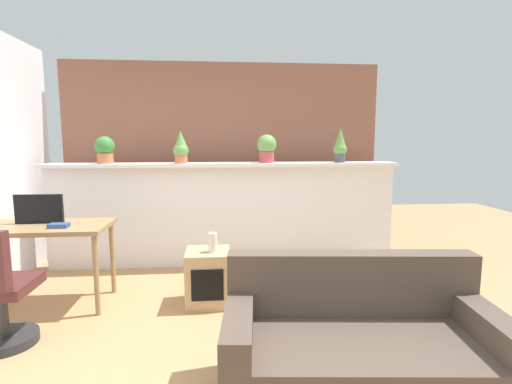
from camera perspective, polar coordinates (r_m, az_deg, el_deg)
ground_plane at (r=3.00m, az=-4.05°, el=-22.46°), size 12.00×12.00×0.00m
divider_wall at (r=4.68m, az=-4.59°, el=-3.49°), size 4.10×0.16×1.20m
plant_shelf at (r=4.56m, az=-4.67°, el=4.06°), size 4.10×0.34×0.04m
brick_wall_behind at (r=5.20m, az=-4.74°, el=4.87°), size 4.10×0.10×2.50m
potted_plant_0 at (r=4.73m, az=-21.43°, el=5.91°), size 0.22×0.22×0.31m
potted_plant_1 at (r=4.54m, az=-11.05°, el=6.42°), size 0.18×0.18×0.37m
potted_plant_2 at (r=4.58m, az=1.59°, el=6.59°), size 0.23×0.23×0.33m
potted_plant_3 at (r=4.75m, az=12.32°, el=6.67°), size 0.16×0.16×0.41m
desk at (r=3.96m, az=-28.64°, el=-5.49°), size 1.10×0.60×0.75m
tv_monitor at (r=4.02m, az=-29.40°, el=-2.19°), size 0.42×0.04×0.27m
side_cube_shelf at (r=3.66m, az=-7.08°, el=-12.41°), size 0.40×0.41×0.50m
vase_on_shelf at (r=3.53m, az=-6.41°, el=-7.42°), size 0.08×0.08×0.18m
book_on_desk at (r=3.77m, az=-27.13°, el=-4.43°), size 0.16×0.10×0.04m
couch at (r=2.51m, az=14.97°, el=-21.75°), size 1.62×0.90×0.80m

